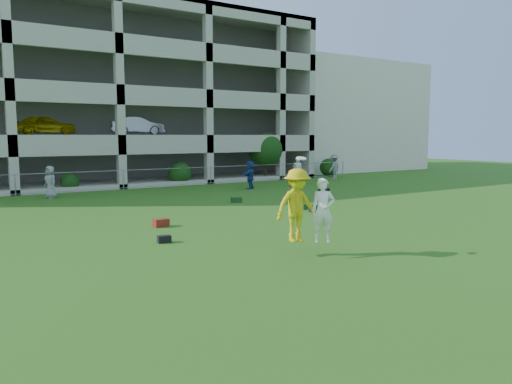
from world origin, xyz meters
TOP-DOWN VIEW (x-y plane):
  - ground at (0.00, 0.00)m, footprint 100.00×100.00m
  - stucco_building at (23.00, 28.00)m, footprint 16.00×14.00m
  - bystander_c at (-4.62, 16.67)m, footprint 0.81×0.97m
  - bystander_d at (6.60, 14.99)m, footprint 1.60×1.36m
  - bystander_e at (10.75, 15.61)m, footprint 0.76×0.79m
  - bystander_f at (15.01, 16.73)m, footprint 1.40×1.10m
  - bag_red_a at (-2.95, 5.91)m, footprint 0.58×0.37m
  - bag_black_b at (-3.90, 3.34)m, footprint 0.43×0.30m
  - bag_green_c at (3.98, 6.51)m, footprint 0.61×0.55m
  - crate_d at (3.90, 5.60)m, footprint 0.42×0.42m
  - bag_black_e at (8.76, 10.60)m, footprint 0.63×0.36m
  - bag_green_g at (2.68, 10.07)m, footprint 0.56×0.41m
  - frisbee_contest at (-1.40, -0.26)m, footprint 1.68×1.09m
  - parking_garage at (-0.00, 27.70)m, footprint 30.00×14.00m
  - fence at (0.00, 19.00)m, footprint 36.06×0.06m
  - shrub_row at (4.59, 19.70)m, footprint 34.38×2.52m

SIDE VIEW (x-z plane):
  - ground at x=0.00m, z-range 0.00..0.00m
  - bag_black_b at x=-3.90m, z-range 0.00..0.22m
  - bag_green_g at x=2.68m, z-range 0.00..0.25m
  - bag_green_c at x=3.98m, z-range 0.00..0.26m
  - bag_red_a at x=-2.95m, z-range 0.00..0.28m
  - crate_d at x=3.90m, z-range 0.00..0.30m
  - bag_black_e at x=8.76m, z-range 0.00..0.30m
  - fence at x=0.00m, z-range 0.01..1.21m
  - bystander_c at x=-4.62m, z-range 0.00..1.70m
  - bystander_d at x=6.60m, z-range 0.00..1.73m
  - bystander_e at x=10.75m, z-range 0.00..1.83m
  - bystander_f at x=15.01m, z-range 0.00..1.90m
  - frisbee_contest at x=-1.40m, z-range 0.19..2.53m
  - shrub_row at x=4.59m, z-range -0.24..3.26m
  - stucco_building at x=23.00m, z-range 0.00..10.00m
  - parking_garage at x=0.00m, z-range 0.01..12.01m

